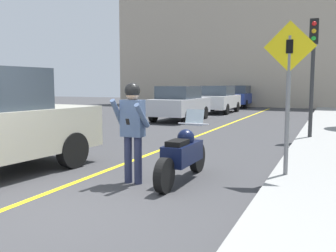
% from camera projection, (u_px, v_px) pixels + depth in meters
% --- Properties ---
extents(ground_plane, '(80.00, 80.00, 0.00)m').
position_uv_depth(ground_plane, '(45.00, 212.00, 5.18)').
color(ground_plane, '#38383A').
extents(road_center_line, '(0.12, 36.00, 0.01)m').
position_uv_depth(road_center_line, '(173.00, 145.00, 10.88)').
color(road_center_line, yellow).
rests_on(road_center_line, ground).
extents(building_backdrop, '(28.00, 1.20, 9.98)m').
position_uv_depth(building_backdrop, '(283.00, 42.00, 28.29)').
color(building_backdrop, '#B2A38E').
rests_on(building_backdrop, ground).
extents(motorcycle, '(0.62, 2.21, 1.28)m').
position_uv_depth(motorcycle, '(183.00, 155.00, 6.80)').
color(motorcycle, black).
rests_on(motorcycle, ground).
extents(person_biker, '(0.59, 0.48, 1.79)m').
position_uv_depth(person_biker, '(132.00, 122.00, 6.57)').
color(person_biker, '#282D4C').
rests_on(person_biker, ground).
extents(crossing_sign, '(0.91, 0.08, 2.77)m').
position_uv_depth(crossing_sign, '(288.00, 83.00, 6.70)').
color(crossing_sign, slate).
rests_on(crossing_sign, sidewalk_curb).
extents(traffic_light, '(0.26, 0.30, 3.64)m').
position_uv_depth(traffic_light, '(313.00, 56.00, 11.53)').
color(traffic_light, '#2D2D30').
rests_on(traffic_light, sidewalk_curb).
extents(parked_car_silver, '(1.88, 4.20, 1.68)m').
position_uv_depth(parked_car_silver, '(180.00, 103.00, 18.25)').
color(parked_car_silver, black).
rests_on(parked_car_silver, ground).
extents(parked_car_white, '(1.88, 4.20, 1.68)m').
position_uv_depth(parked_car_white, '(219.00, 99.00, 23.24)').
color(parked_car_white, black).
rests_on(parked_car_white, ground).
extents(parked_car_blue, '(1.88, 4.20, 1.68)m').
position_uv_depth(parked_car_blue, '(239.00, 96.00, 28.83)').
color(parked_car_blue, black).
rests_on(parked_car_blue, ground).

